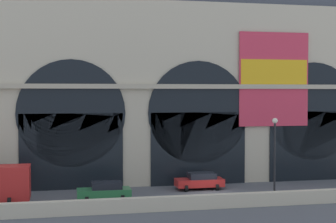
{
  "coord_description": "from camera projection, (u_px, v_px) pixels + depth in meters",
  "views": [
    {
      "loc": [
        -13.0,
        -42.23,
        8.96
      ],
      "look_at": [
        -3.02,
        5.0,
        7.14
      ],
      "focal_mm": 54.05,
      "sensor_mm": 36.0,
      "label": 1
    }
  ],
  "objects": [
    {
      "name": "ground_plane",
      "position": [
        213.0,
        195.0,
        44.31
      ],
      "size": [
        200.0,
        200.0,
        0.0
      ],
      "primitive_type": "plane",
      "color": "#54565B"
    },
    {
      "name": "quay_parapet_wall",
      "position": [
        232.0,
        200.0,
        39.37
      ],
      "size": [
        90.0,
        0.7,
        1.08
      ],
      "primitive_type": "cube",
      "color": "beige",
      "rests_on": "ground"
    },
    {
      "name": "station_building",
      "position": [
        192.0,
        81.0,
        51.42
      ],
      "size": [
        50.81,
        5.75,
        20.74
      ],
      "color": "beige",
      "rests_on": "ground"
    },
    {
      "name": "car_midwest",
      "position": [
        105.0,
        191.0,
        41.78
      ],
      "size": [
        4.4,
        2.22,
        1.55
      ],
      "color": "#2D7A42",
      "rests_on": "ground"
    },
    {
      "name": "car_center",
      "position": [
        200.0,
        181.0,
        46.65
      ],
      "size": [
        4.4,
        2.22,
        1.55
      ],
      "color": "red",
      "rests_on": "ground"
    },
    {
      "name": "street_lamp_quayside",
      "position": [
        275.0,
        149.0,
        40.81
      ],
      "size": [
        0.44,
        0.44,
        6.9
      ],
      "color": "black",
      "rests_on": "ground"
    }
  ]
}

